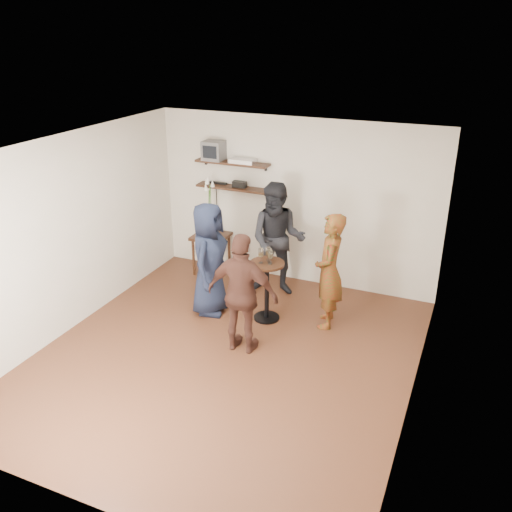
{
  "coord_description": "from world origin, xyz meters",
  "views": [
    {
      "loc": [
        2.61,
        -5.1,
        3.85
      ],
      "look_at": [
        0.25,
        0.4,
        1.26
      ],
      "focal_mm": 38.0,
      "sensor_mm": 36.0,
      "label": 1
    }
  ],
  "objects_px": {
    "dvd_deck": "(243,161)",
    "person_brown": "(243,294)",
    "drinks_table": "(267,283)",
    "person_dark": "(278,240)",
    "radio": "(240,184)",
    "crt_monitor": "(214,150)",
    "person_plaid": "(329,271)",
    "side_table": "(211,241)",
    "person_navy": "(209,259)"
  },
  "relations": [
    {
      "from": "dvd_deck",
      "to": "crt_monitor",
      "type": "bearing_deg",
      "value": 180.0
    },
    {
      "from": "radio",
      "to": "drinks_table",
      "type": "xyz_separation_m",
      "value": [
        0.99,
        -1.27,
        -0.96
      ]
    },
    {
      "from": "radio",
      "to": "drinks_table",
      "type": "bearing_deg",
      "value": -52.04
    },
    {
      "from": "person_brown",
      "to": "radio",
      "type": "bearing_deg",
      "value": -65.68
    },
    {
      "from": "dvd_deck",
      "to": "drinks_table",
      "type": "distance_m",
      "value": 2.07
    },
    {
      "from": "side_table",
      "to": "drinks_table",
      "type": "distance_m",
      "value": 1.81
    },
    {
      "from": "person_dark",
      "to": "person_brown",
      "type": "relative_size",
      "value": 1.11
    },
    {
      "from": "person_dark",
      "to": "person_navy",
      "type": "relative_size",
      "value": 1.07
    },
    {
      "from": "crt_monitor",
      "to": "dvd_deck",
      "type": "xyz_separation_m",
      "value": [
        0.5,
        0.0,
        -0.12
      ]
    },
    {
      "from": "person_plaid",
      "to": "person_navy",
      "type": "height_order",
      "value": "person_navy"
    },
    {
      "from": "dvd_deck",
      "to": "side_table",
      "type": "distance_m",
      "value": 1.45
    },
    {
      "from": "dvd_deck",
      "to": "drinks_table",
      "type": "relative_size",
      "value": 0.46
    },
    {
      "from": "crt_monitor",
      "to": "drinks_table",
      "type": "distance_m",
      "value": 2.4
    },
    {
      "from": "dvd_deck",
      "to": "person_plaid",
      "type": "xyz_separation_m",
      "value": [
        1.75,
        -1.08,
        -1.09
      ]
    },
    {
      "from": "drinks_table",
      "to": "dvd_deck",
      "type": "bearing_deg",
      "value": 126.11
    },
    {
      "from": "dvd_deck",
      "to": "person_dark",
      "type": "height_order",
      "value": "dvd_deck"
    },
    {
      "from": "radio",
      "to": "person_brown",
      "type": "bearing_deg",
      "value": -64.44
    },
    {
      "from": "side_table",
      "to": "person_plaid",
      "type": "height_order",
      "value": "person_plaid"
    },
    {
      "from": "crt_monitor",
      "to": "person_navy",
      "type": "relative_size",
      "value": 0.2
    },
    {
      "from": "crt_monitor",
      "to": "side_table",
      "type": "distance_m",
      "value": 1.48
    },
    {
      "from": "crt_monitor",
      "to": "dvd_deck",
      "type": "relative_size",
      "value": 0.8
    },
    {
      "from": "person_plaid",
      "to": "person_brown",
      "type": "distance_m",
      "value": 1.3
    },
    {
      "from": "dvd_deck",
      "to": "person_dark",
      "type": "relative_size",
      "value": 0.23
    },
    {
      "from": "drinks_table",
      "to": "person_brown",
      "type": "distance_m",
      "value": 0.87
    },
    {
      "from": "person_dark",
      "to": "side_table",
      "type": "bearing_deg",
      "value": 156.46
    },
    {
      "from": "crt_monitor",
      "to": "drinks_table",
      "type": "height_order",
      "value": "crt_monitor"
    },
    {
      "from": "dvd_deck",
      "to": "drinks_table",
      "type": "bearing_deg",
      "value": -53.89
    },
    {
      "from": "radio",
      "to": "person_brown",
      "type": "xyz_separation_m",
      "value": [
        1.01,
        -2.11,
        -0.73
      ]
    },
    {
      "from": "dvd_deck",
      "to": "side_table",
      "type": "height_order",
      "value": "dvd_deck"
    },
    {
      "from": "crt_monitor",
      "to": "person_dark",
      "type": "bearing_deg",
      "value": -19.58
    },
    {
      "from": "person_navy",
      "to": "person_dark",
      "type": "bearing_deg",
      "value": -42.8
    },
    {
      "from": "person_navy",
      "to": "drinks_table",
      "type": "bearing_deg",
      "value": -90.0
    },
    {
      "from": "dvd_deck",
      "to": "person_brown",
      "type": "distance_m",
      "value": 2.57
    },
    {
      "from": "side_table",
      "to": "person_dark",
      "type": "height_order",
      "value": "person_dark"
    },
    {
      "from": "person_plaid",
      "to": "person_navy",
      "type": "distance_m",
      "value": 1.68
    },
    {
      "from": "crt_monitor",
      "to": "person_plaid",
      "type": "height_order",
      "value": "crt_monitor"
    },
    {
      "from": "crt_monitor",
      "to": "person_navy",
      "type": "distance_m",
      "value": 1.92
    },
    {
      "from": "dvd_deck",
      "to": "side_table",
      "type": "bearing_deg",
      "value": -161.13
    },
    {
      "from": "side_table",
      "to": "person_plaid",
      "type": "distance_m",
      "value": 2.45
    },
    {
      "from": "radio",
      "to": "person_brown",
      "type": "height_order",
      "value": "person_brown"
    },
    {
      "from": "side_table",
      "to": "person_dark",
      "type": "bearing_deg",
      "value": -12.06
    },
    {
      "from": "drinks_table",
      "to": "person_dark",
      "type": "xyz_separation_m",
      "value": [
        -0.17,
        0.82,
        0.32
      ]
    },
    {
      "from": "side_table",
      "to": "drinks_table",
      "type": "relative_size",
      "value": 0.76
    },
    {
      "from": "radio",
      "to": "person_dark",
      "type": "height_order",
      "value": "person_dark"
    },
    {
      "from": "dvd_deck",
      "to": "person_brown",
      "type": "relative_size",
      "value": 0.25
    },
    {
      "from": "radio",
      "to": "person_dark",
      "type": "distance_m",
      "value": 1.14
    },
    {
      "from": "person_brown",
      "to": "side_table",
      "type": "bearing_deg",
      "value": -54.26
    },
    {
      "from": "drinks_table",
      "to": "crt_monitor",
      "type": "bearing_deg",
      "value": 138.24
    },
    {
      "from": "person_navy",
      "to": "person_brown",
      "type": "relative_size",
      "value": 1.04
    },
    {
      "from": "crt_monitor",
      "to": "person_plaid",
      "type": "relative_size",
      "value": 0.2
    }
  ]
}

